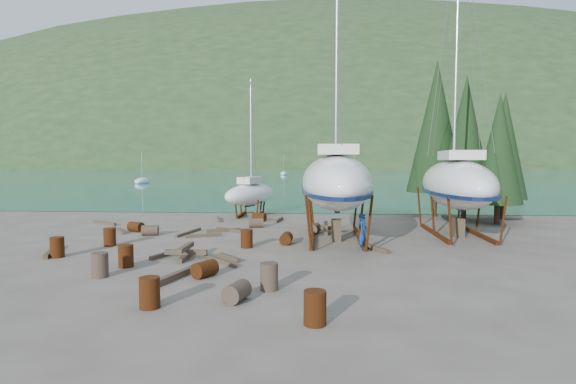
# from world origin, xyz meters

# --- Properties ---
(ground) EXTENTS (600.00, 600.00, 0.00)m
(ground) POSITION_xyz_m (0.00, 0.00, 0.00)
(ground) COLOR #574E45
(ground) RESTS_ON ground
(bay_water) EXTENTS (700.00, 700.00, 0.00)m
(bay_water) POSITION_xyz_m (0.00, 315.00, 0.01)
(bay_water) COLOR #166872
(bay_water) RESTS_ON ground
(far_hill) EXTENTS (800.00, 360.00, 110.00)m
(far_hill) POSITION_xyz_m (0.00, 320.00, 0.00)
(far_hill) COLOR #21361B
(far_hill) RESTS_ON ground
(far_house_left) EXTENTS (6.60, 5.60, 5.60)m
(far_house_left) POSITION_xyz_m (-60.00, 190.00, 2.92)
(far_house_left) COLOR beige
(far_house_left) RESTS_ON ground
(far_house_center) EXTENTS (6.60, 5.60, 5.60)m
(far_house_center) POSITION_xyz_m (-20.00, 190.00, 2.92)
(far_house_center) COLOR beige
(far_house_center) RESTS_ON ground
(far_house_right) EXTENTS (6.60, 5.60, 5.60)m
(far_house_right) POSITION_xyz_m (30.00, 190.00, 2.92)
(far_house_right) COLOR beige
(far_house_right) RESTS_ON ground
(cypress_near_right) EXTENTS (3.60, 3.60, 10.00)m
(cypress_near_right) POSITION_xyz_m (12.50, 12.00, 5.79)
(cypress_near_right) COLOR black
(cypress_near_right) RESTS_ON ground
(cypress_mid_right) EXTENTS (3.06, 3.06, 8.50)m
(cypress_mid_right) POSITION_xyz_m (14.00, 10.00, 4.92)
(cypress_mid_right) COLOR black
(cypress_mid_right) RESTS_ON ground
(cypress_back_left) EXTENTS (4.14, 4.14, 11.50)m
(cypress_back_left) POSITION_xyz_m (11.00, 14.00, 6.66)
(cypress_back_left) COLOR black
(cypress_back_left) RESTS_ON ground
(cypress_far_right) EXTENTS (3.24, 3.24, 9.00)m
(cypress_far_right) POSITION_xyz_m (15.50, 13.00, 5.21)
(cypress_far_right) COLOR black
(cypress_far_right) RESTS_ON ground
(moored_boat_left) EXTENTS (2.00, 5.00, 6.05)m
(moored_boat_left) POSITION_xyz_m (-30.00, 60.00, 0.39)
(moored_boat_left) COLOR white
(moored_boat_left) RESTS_ON ground
(moored_boat_mid) EXTENTS (2.00, 5.00, 6.05)m
(moored_boat_mid) POSITION_xyz_m (10.00, 80.00, 0.39)
(moored_boat_mid) COLOR white
(moored_boat_mid) RESTS_ON ground
(moored_boat_far) EXTENTS (2.00, 5.00, 6.05)m
(moored_boat_far) POSITION_xyz_m (-8.00, 110.00, 0.39)
(moored_boat_far) COLOR white
(moored_boat_far) RESTS_ON ground
(large_sailboat_near) EXTENTS (3.71, 12.19, 19.13)m
(large_sailboat_near) POSITION_xyz_m (3.33, 3.85, 3.08)
(large_sailboat_near) COLOR white
(large_sailboat_near) RESTS_ON ground
(large_sailboat_far) EXTENTS (4.22, 11.49, 17.80)m
(large_sailboat_far) POSITION_xyz_m (10.05, 5.56, 2.91)
(large_sailboat_far) COLOR white
(large_sailboat_far) RESTS_ON ground
(small_sailboat_shore) EXTENTS (4.22, 6.65, 10.19)m
(small_sailboat_shore) POSITION_xyz_m (-2.69, 13.24, 1.69)
(small_sailboat_shore) COLOR white
(small_sailboat_shore) RESTS_ON ground
(worker) EXTENTS (0.62, 0.74, 1.71)m
(worker) POSITION_xyz_m (4.47, 0.73, 0.86)
(worker) COLOR navy
(worker) RESTS_ON ground
(drum_0) EXTENTS (0.58, 0.58, 0.88)m
(drum_0) POSITION_xyz_m (-8.79, -1.61, 0.44)
(drum_0) COLOR #4F210D
(drum_0) RESTS_ON ground
(drum_1) EXTENTS (0.80, 1.01, 0.58)m
(drum_1) POSITION_xyz_m (0.04, -7.08, 0.29)
(drum_1) COLOR #2D2823
(drum_1) RESTS_ON ground
(drum_2) EXTENTS (1.04, 0.88, 0.58)m
(drum_2) POSITION_xyz_m (-8.25, 5.39, 0.29)
(drum_2) COLOR #4F210D
(drum_2) RESTS_ON ground
(drum_3) EXTENTS (0.58, 0.58, 0.88)m
(drum_3) POSITION_xyz_m (-2.31, -7.82, 0.44)
(drum_3) COLOR #4F210D
(drum_3) RESTS_ON ground
(drum_4) EXTENTS (1.01, 0.81, 0.58)m
(drum_4) POSITION_xyz_m (-1.66, 10.42, 0.29)
(drum_4) COLOR #4F210D
(drum_4) RESTS_ON ground
(drum_6) EXTENTS (0.64, 0.92, 0.58)m
(drum_6) POSITION_xyz_m (0.81, 2.13, 0.29)
(drum_6) COLOR #4F210D
(drum_6) RESTS_ON ground
(drum_7) EXTENTS (0.58, 0.58, 0.88)m
(drum_7) POSITION_xyz_m (2.36, -8.80, 0.44)
(drum_7) COLOR #4F210D
(drum_7) RESTS_ON ground
(drum_8) EXTENTS (0.58, 0.58, 0.88)m
(drum_8) POSITION_xyz_m (-7.75, 1.07, 0.44)
(drum_8) COLOR #4F210D
(drum_8) RESTS_ON ground
(drum_9) EXTENTS (0.96, 0.72, 0.58)m
(drum_9) POSITION_xyz_m (-1.47, 7.59, 0.29)
(drum_9) COLOR #2D2823
(drum_9) RESTS_ON ground
(drum_11) EXTENTS (0.79, 1.00, 0.58)m
(drum_11) POSITION_xyz_m (2.18, 5.45, 0.29)
(drum_11) COLOR #2D2823
(drum_11) RESTS_ON ground
(drum_12) EXTENTS (0.93, 1.05, 0.58)m
(drum_12) POSITION_xyz_m (-1.62, -4.38, 0.29)
(drum_12) COLOR #4F210D
(drum_12) RESTS_ON ground
(drum_13) EXTENTS (0.58, 0.58, 0.88)m
(drum_13) POSITION_xyz_m (-5.08, -3.11, 0.44)
(drum_13) COLOR #4F210D
(drum_13) RESTS_ON ground
(drum_14) EXTENTS (0.58, 0.58, 0.88)m
(drum_14) POSITION_xyz_m (-1.01, 1.12, 0.44)
(drum_14) COLOR #4F210D
(drum_14) RESTS_ON ground
(drum_15) EXTENTS (0.97, 0.74, 0.58)m
(drum_15) POSITION_xyz_m (-6.94, 4.20, 0.29)
(drum_15) COLOR #2D2823
(drum_15) RESTS_ON ground
(drum_16) EXTENTS (0.58, 0.58, 0.88)m
(drum_16) POSITION_xyz_m (-5.35, -4.67, 0.44)
(drum_16) COLOR #2D2823
(drum_16) RESTS_ON ground
(drum_17) EXTENTS (0.58, 0.58, 0.88)m
(drum_17) POSITION_xyz_m (0.86, -5.83, 0.44)
(drum_17) COLOR #2D2823
(drum_17) RESTS_ON ground
(timber_0) EXTENTS (0.77, 2.37, 0.14)m
(timber_0) POSITION_xyz_m (-4.56, 10.80, 0.07)
(timber_0) COLOR brown
(timber_0) RESTS_ON ground
(timber_1) EXTENTS (1.10, 1.61, 0.19)m
(timber_1) POSITION_xyz_m (5.05, 0.83, 0.10)
(timber_1) COLOR brown
(timber_1) RESTS_ON ground
(timber_2) EXTENTS (2.08, 1.33, 0.19)m
(timber_2) POSITION_xyz_m (-11.55, 8.23, 0.09)
(timber_2) COLOR brown
(timber_2) RESTS_ON ground
(timber_4) EXTENTS (1.85, 0.99, 0.17)m
(timber_4) POSITION_xyz_m (-3.83, 3.88, 0.09)
(timber_4) COLOR brown
(timber_4) RESTS_ON ground
(timber_5) EXTENTS (1.72, 1.81, 0.16)m
(timber_5) POSITION_xyz_m (-1.57, -2.15, 0.08)
(timber_5) COLOR brown
(timber_5) RESTS_ON ground
(timber_6) EXTENTS (0.46, 2.12, 0.19)m
(timber_6) POSITION_xyz_m (-0.33, 10.44, 0.10)
(timber_6) COLOR brown
(timber_6) RESTS_ON ground
(timber_7) EXTENTS (1.12, 1.24, 0.17)m
(timber_7) POSITION_xyz_m (-1.30, -1.55, 0.09)
(timber_7) COLOR brown
(timber_7) RESTS_ON ground
(timber_8) EXTENTS (1.95, 1.02, 0.19)m
(timber_8) POSITION_xyz_m (-3.11, 5.74, 0.09)
(timber_8) COLOR brown
(timber_8) RESTS_ON ground
(timber_10) EXTENTS (2.38, 1.83, 0.16)m
(timber_10) POSITION_xyz_m (-2.57, 5.73, 0.08)
(timber_10) COLOR brown
(timber_10) RESTS_ON ground
(timber_12) EXTENTS (0.94, 2.30, 0.17)m
(timber_12) POSITION_xyz_m (-4.16, -0.83, 0.08)
(timber_12) COLOR brown
(timber_12) RESTS_ON ground
(timber_14) EXTENTS (1.26, 2.74, 0.18)m
(timber_14) POSITION_xyz_m (-9.59, -0.74, 0.09)
(timber_14) COLOR brown
(timber_14) RESTS_ON ground
(timber_15) EXTENTS (0.69, 2.87, 0.15)m
(timber_15) POSITION_xyz_m (-4.97, 4.92, 0.07)
(timber_15) COLOR brown
(timber_15) RESTS_ON ground
(timber_16) EXTENTS (0.98, 2.71, 0.23)m
(timber_16) POSITION_xyz_m (-2.53, -4.57, 0.11)
(timber_16) COLOR brown
(timber_16) RESTS_ON ground
(timber_17) EXTENTS (1.66, 2.03, 0.16)m
(timber_17) POSITION_xyz_m (-9.30, 5.41, 0.08)
(timber_17) COLOR brown
(timber_17) RESTS_ON ground
(timber_pile_fore) EXTENTS (1.80, 1.80, 0.60)m
(timber_pile_fore) POSITION_xyz_m (-3.16, -1.57, 0.30)
(timber_pile_fore) COLOR brown
(timber_pile_fore) RESTS_ON ground
(timber_pile_aft) EXTENTS (1.80, 1.80, 0.60)m
(timber_pile_aft) POSITION_xyz_m (2.83, 5.64, 0.30)
(timber_pile_aft) COLOR brown
(timber_pile_aft) RESTS_ON ground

